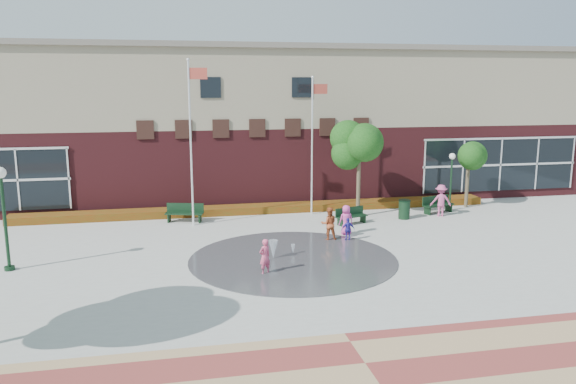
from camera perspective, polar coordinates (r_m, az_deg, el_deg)
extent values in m
plane|color=#666056|center=(20.07, 2.32, -9.45)|extent=(120.00, 120.00, 0.00)
cube|color=#A8A8A0|center=(23.76, 0.00, -6.16)|extent=(46.00, 18.00, 0.01)
cylinder|color=#383A3D|center=(22.83, 0.51, -6.88)|extent=(8.40, 8.40, 0.01)
cube|color=#561D22|center=(36.35, -4.28, 3.42)|extent=(44.00, 10.00, 4.50)
cube|color=gray|center=(36.04, -4.38, 10.53)|extent=(44.00, 10.00, 4.50)
cube|color=slate|center=(36.10, -4.44, 14.18)|extent=(44.40, 10.40, 0.30)
cube|color=black|center=(36.75, 20.73, 2.61)|extent=(10.00, 0.12, 3.19)
cube|color=black|center=(30.80, -7.88, 10.48)|extent=(1.10, 0.10, 1.10)
cube|color=black|center=(31.53, 1.38, 10.58)|extent=(1.10, 0.10, 1.10)
cube|color=#9F1505|center=(31.00, -2.82, -2.11)|extent=(26.00, 1.20, 0.40)
cylinder|color=white|center=(27.85, -9.84, 4.68)|extent=(0.10, 0.10, 8.06)
sphere|color=white|center=(27.72, -10.12, 13.10)|extent=(0.16, 0.16, 0.16)
cube|color=#BA4234|center=(27.68, -9.15, 11.80)|extent=(0.88, 0.09, 0.54)
cylinder|color=white|center=(29.97, 2.45, 4.51)|extent=(0.09, 0.09, 7.28)
sphere|color=white|center=(29.79, 2.51, 11.58)|extent=(0.15, 0.15, 0.15)
cube|color=#BA4234|center=(29.94, 3.27, 10.41)|extent=(0.84, 0.11, 0.51)
cylinder|color=black|center=(23.56, -26.78, -3.00)|extent=(0.13, 0.13, 3.58)
cylinder|color=black|center=(24.00, -26.43, -6.97)|extent=(0.38, 0.38, 0.17)
sphere|color=silver|center=(23.21, -27.20, 1.75)|extent=(0.42, 0.42, 0.42)
cylinder|color=black|center=(32.34, 16.20, 0.66)|extent=(0.10, 0.10, 2.93)
cylinder|color=black|center=(32.61, 16.07, -1.75)|extent=(0.31, 0.31, 0.14)
sphere|color=silver|center=(32.10, 16.35, 3.51)|extent=(0.34, 0.34, 0.34)
cube|color=black|center=(29.16, -10.49, -2.15)|extent=(2.00, 1.02, 0.06)
cube|color=black|center=(29.33, -10.39, -1.58)|extent=(1.87, 0.56, 0.48)
cube|color=black|center=(28.46, 6.49, -2.47)|extent=(1.77, 1.00, 0.06)
cube|color=black|center=(28.57, 6.25, -1.96)|extent=(1.63, 0.59, 0.43)
cube|color=black|center=(31.75, 15.03, -1.29)|extent=(1.96, 1.08, 0.06)
cube|color=black|center=(31.87, 14.76, -0.79)|extent=(1.82, 0.63, 0.47)
cylinder|color=black|center=(30.01, 11.72, -1.80)|extent=(0.59, 0.59, 0.98)
cylinder|color=black|center=(29.90, 11.76, -0.84)|extent=(0.63, 0.63, 0.06)
cylinder|color=#443A29|center=(29.93, 7.16, 0.34)|extent=(0.21, 0.21, 3.06)
cylinder|color=#443A29|center=(33.77, 17.71, 0.47)|extent=(0.20, 0.20, 2.31)
cone|color=white|center=(22.92, -1.51, -6.82)|extent=(0.38, 0.38, 0.75)
cone|color=white|center=(23.47, 0.51, -6.39)|extent=(0.18, 0.18, 0.41)
imported|color=#E25078|center=(21.00, -2.37, -6.57)|extent=(0.59, 0.53, 1.35)
imported|color=#AB4D28|center=(25.50, 4.18, -3.24)|extent=(0.79, 0.65, 1.51)
imported|color=#D7439E|center=(26.46, 5.93, -2.85)|extent=(0.74, 0.53, 1.42)
imported|color=#332BA5|center=(25.49, 6.12, -3.81)|extent=(0.62, 0.26, 1.06)
imported|color=#BF4A81|center=(31.04, 15.26, -0.84)|extent=(1.22, 0.86, 1.72)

